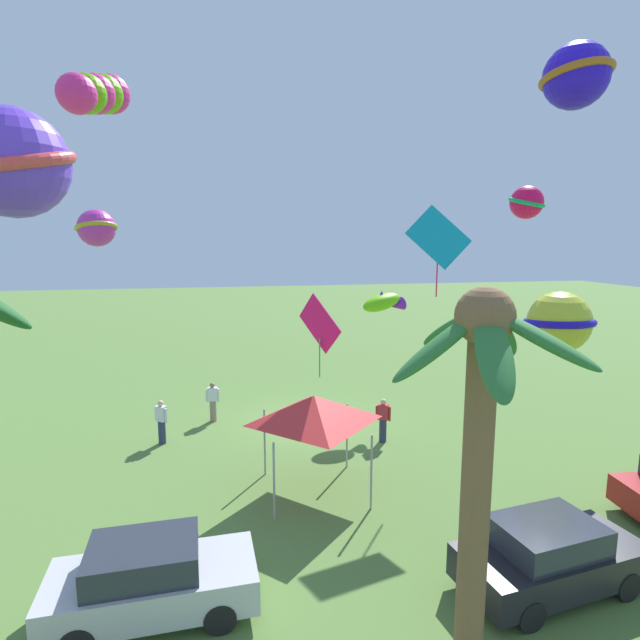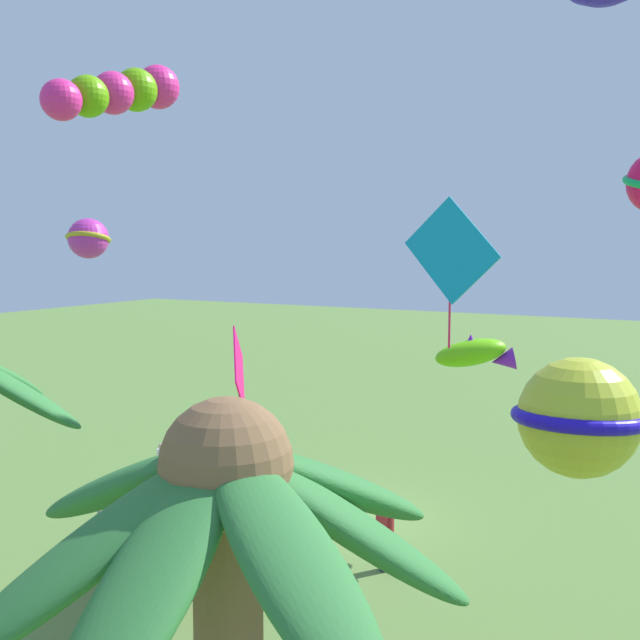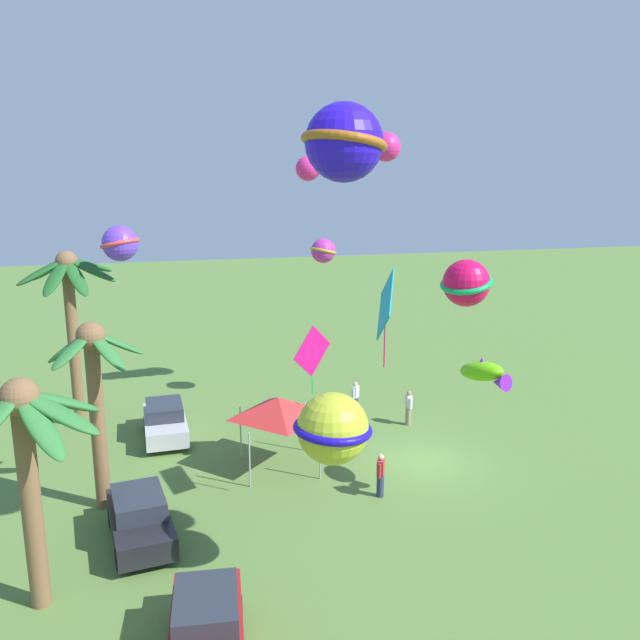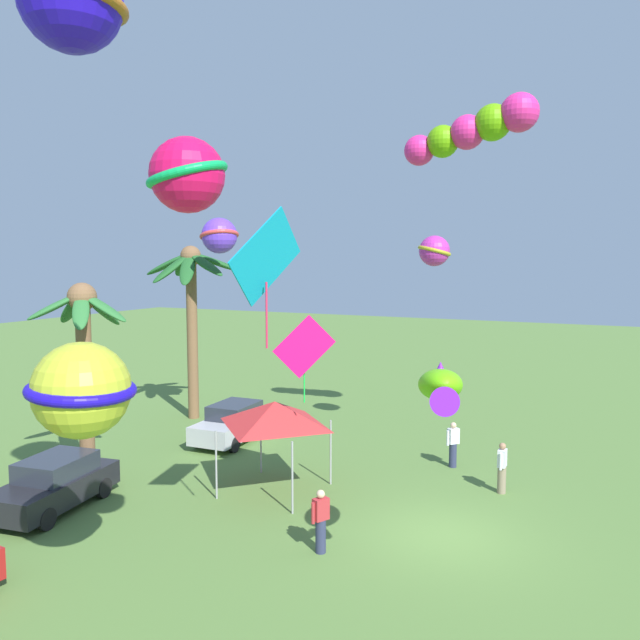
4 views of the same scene
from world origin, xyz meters
name	(u,v)px [view 2 (image 2 of 4)]	position (x,y,z in m)	size (l,w,h in m)	color
ground_plane	(347,517)	(0.00, 0.00, 0.00)	(120.00, 120.00, 0.00)	#567A38
palm_tree_2	(230,606)	(-5.69, 13.10, 4.72)	(4.07, 4.07, 6.28)	brown
spectator_0	(385,536)	(-2.24, 2.50, 0.81)	(0.50, 0.38, 1.59)	#2D3351
spectator_1	(250,461)	(3.74, -0.85, 0.81)	(0.55, 0.26, 1.59)	gray
spectator_2	(162,469)	(5.51, 1.10, 0.81)	(0.45, 0.42, 1.59)	#2D3351
festival_tent	(190,481)	(0.84, 5.55, 2.47)	(2.86, 2.86, 2.85)	#9E9EA3
kite_diamond_0	(239,370)	(0.44, 4.32, 4.65)	(0.98, 1.61, 2.58)	#EA0F6B
kite_ball_2	(88,238)	(6.97, 2.28, 7.53)	(1.62, 1.62, 1.13)	#BD2EA4
kite_ball_4	(579,417)	(-6.82, 5.45, 4.67)	(2.29, 2.30, 1.89)	gold
kite_fish_6	(475,353)	(-3.26, -0.68, 4.63)	(2.21, 1.46, 1.01)	#66D010
kite_diamond_7	(451,252)	(-3.86, 3.04, 7.21)	(2.19, 0.63, 3.08)	#0F99C0
kite_tube_8	(119,92)	(6.96, 0.95, 11.75)	(1.48, 4.77, 2.16)	#EE2788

